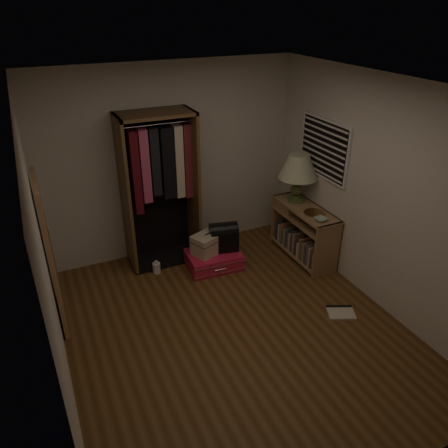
# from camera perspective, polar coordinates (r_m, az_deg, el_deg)

# --- Properties ---
(ground) EXTENTS (4.00, 4.00, 0.00)m
(ground) POSITION_cam_1_polar(r_m,az_deg,el_deg) (4.98, 1.47, -13.56)
(ground) COLOR #553518
(ground) RESTS_ON ground
(room_walls) EXTENTS (3.52, 4.02, 2.60)m
(room_walls) POSITION_cam_1_polar(r_m,az_deg,el_deg) (4.21, 2.38, 2.65)
(room_walls) COLOR beige
(room_walls) RESTS_ON ground
(console_bookshelf) EXTENTS (0.42, 1.12, 0.75)m
(console_bookshelf) POSITION_cam_1_polar(r_m,az_deg,el_deg) (6.16, 10.12, -0.78)
(console_bookshelf) COLOR olive
(console_bookshelf) RESTS_ON ground
(open_wardrobe) EXTENTS (0.96, 0.50, 2.05)m
(open_wardrobe) POSITION_cam_1_polar(r_m,az_deg,el_deg) (5.71, -8.32, 6.04)
(open_wardrobe) COLOR brown
(open_wardrobe) RESTS_ON ground
(floor_mirror) EXTENTS (0.06, 0.80, 1.70)m
(floor_mirror) POSITION_cam_1_polar(r_m,az_deg,el_deg) (4.98, -21.73, -3.71)
(floor_mirror) COLOR #AA7D52
(floor_mirror) RESTS_ON ground
(pink_suitcase) EXTENTS (0.75, 0.57, 0.22)m
(pink_suitcase) POSITION_cam_1_polar(r_m,az_deg,el_deg) (5.93, -1.35, -4.68)
(pink_suitcase) COLOR red
(pink_suitcase) RESTS_ON ground
(train_case) EXTENTS (0.48, 0.41, 0.29)m
(train_case) POSITION_cam_1_polar(r_m,az_deg,el_deg) (5.80, -2.14, -2.56)
(train_case) COLOR #BFAF92
(train_case) RESTS_ON pink_suitcase
(black_bag) EXTENTS (0.41, 0.31, 0.40)m
(black_bag) POSITION_cam_1_polar(r_m,az_deg,el_deg) (5.85, -0.04, -1.56)
(black_bag) COLOR black
(black_bag) RESTS_ON pink_suitcase
(table_lamp) EXTENTS (0.57, 0.57, 0.67)m
(table_lamp) POSITION_cam_1_polar(r_m,az_deg,el_deg) (5.98, 9.70, 7.29)
(table_lamp) COLOR #465A2C
(table_lamp) RESTS_ON console_bookshelf
(brass_tray) EXTENTS (0.30, 0.30, 0.02)m
(brass_tray) POSITION_cam_1_polar(r_m,az_deg,el_deg) (5.83, 11.70, 1.44)
(brass_tray) COLOR #9F753D
(brass_tray) RESTS_ON console_bookshelf
(ceramic_bowl) EXTENTS (0.17, 0.17, 0.04)m
(ceramic_bowl) POSITION_cam_1_polar(r_m,az_deg,el_deg) (5.66, 12.50, 0.60)
(ceramic_bowl) COLOR #99B89C
(ceramic_bowl) RESTS_ON console_bookshelf
(white_jug) EXTENTS (0.13, 0.13, 0.18)m
(white_jug) POSITION_cam_1_polar(r_m,az_deg,el_deg) (5.89, -8.80, -5.66)
(white_jug) COLOR white
(white_jug) RESTS_ON ground
(floor_book) EXTENTS (0.38, 0.35, 0.03)m
(floor_book) POSITION_cam_1_polar(r_m,az_deg,el_deg) (5.36, 14.97, -11.02)
(floor_book) COLOR beige
(floor_book) RESTS_ON ground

